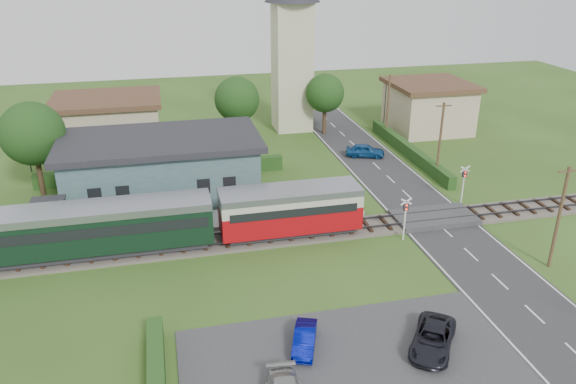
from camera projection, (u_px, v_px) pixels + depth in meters
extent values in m
plane|color=#2D4C19|center=(315.00, 247.00, 39.19)|extent=(120.00, 120.00, 0.00)
cube|color=#4C443D|center=(308.00, 233.00, 40.94)|extent=(76.00, 3.20, 0.20)
cube|color=#3F3F47|center=(311.00, 233.00, 40.17)|extent=(76.00, 0.08, 0.15)
cube|color=#3F3F47|center=(306.00, 224.00, 41.46)|extent=(76.00, 0.08, 0.15)
cube|color=#28282B|center=(446.00, 232.00, 41.26)|extent=(6.00, 70.00, 0.05)
cube|color=#333335|center=(351.00, 363.00, 28.14)|extent=(17.00, 9.00, 0.08)
cube|color=#333335|center=(434.00, 218.00, 42.97)|extent=(6.20, 3.40, 0.45)
cube|color=gray|center=(167.00, 226.00, 41.68)|extent=(30.00, 3.00, 0.45)
cube|color=beige|center=(50.00, 219.00, 39.45)|extent=(2.00, 2.00, 2.40)
cube|color=#232328|center=(47.00, 203.00, 38.95)|extent=(2.30, 2.30, 0.15)
cube|color=#38545D|center=(162.00, 171.00, 46.00)|extent=(15.00, 8.00, 4.80)
cube|color=#232328|center=(159.00, 140.00, 44.95)|extent=(16.00, 9.00, 0.50)
cube|color=#232328|center=(165.00, 205.00, 42.99)|extent=(1.20, 0.12, 2.20)
cube|color=black|center=(95.00, 195.00, 41.44)|extent=(1.00, 0.12, 1.20)
cube|color=black|center=(123.00, 193.00, 41.85)|extent=(1.00, 0.12, 1.20)
cube|color=black|center=(204.00, 186.00, 43.10)|extent=(1.00, 0.12, 1.20)
cube|color=black|center=(229.00, 184.00, 43.52)|extent=(1.00, 0.12, 1.20)
cube|color=#232328|center=(290.00, 229.00, 40.47)|extent=(9.00, 2.20, 0.50)
cube|color=#9D080E|center=(290.00, 216.00, 40.07)|extent=(10.00, 2.80, 1.80)
cube|color=#B9B4A4|center=(290.00, 200.00, 39.58)|extent=(10.00, 2.82, 0.90)
cube|color=black|center=(290.00, 205.00, 39.71)|extent=(9.00, 2.88, 0.60)
cube|color=gray|center=(290.00, 192.00, 39.32)|extent=(10.00, 2.90, 0.45)
cube|color=#232328|center=(93.00, 249.00, 37.64)|extent=(15.20, 2.20, 0.50)
cube|color=black|center=(90.00, 230.00, 37.05)|extent=(16.00, 2.80, 2.60)
cube|color=black|center=(89.00, 224.00, 36.89)|extent=(15.40, 2.86, 0.70)
cube|color=gray|center=(87.00, 210.00, 36.49)|extent=(16.00, 2.90, 0.50)
cube|color=beige|center=(292.00, 68.00, 62.49)|extent=(4.00, 4.00, 14.00)
cube|color=tan|center=(109.00, 126.00, 57.44)|extent=(10.00, 8.00, 5.00)
cube|color=#472D1E|center=(106.00, 100.00, 56.35)|extent=(10.80, 8.80, 0.50)
cube|color=tan|center=(428.00, 108.00, 63.81)|extent=(8.00, 8.00, 5.00)
cube|color=#472D1E|center=(431.00, 84.00, 62.72)|extent=(8.80, 8.80, 0.50)
cube|color=#193814|center=(157.00, 384.00, 25.94)|extent=(0.80, 9.00, 1.20)
cube|color=#193814|center=(409.00, 150.00, 56.21)|extent=(0.80, 18.00, 1.20)
cube|color=#193814|center=(163.00, 172.00, 50.72)|extent=(22.00, 0.80, 1.30)
cylinder|color=#332316|center=(40.00, 172.00, 46.74)|extent=(0.44, 0.44, 4.12)
sphere|color=#143311|center=(32.00, 134.00, 45.42)|extent=(5.20, 5.20, 5.20)
cylinder|color=#332316|center=(238.00, 129.00, 58.58)|extent=(0.44, 0.44, 3.85)
sphere|color=#143311|center=(237.00, 99.00, 57.34)|extent=(4.60, 4.60, 4.60)
cylinder|color=#332316|center=(324.00, 119.00, 62.50)|extent=(0.44, 0.44, 3.58)
sphere|color=#143311|center=(325.00, 93.00, 61.35)|extent=(4.20, 4.20, 4.20)
cylinder|color=#473321|center=(559.00, 218.00, 35.39)|extent=(0.22, 0.22, 7.00)
cube|color=#473321|center=(569.00, 171.00, 34.12)|extent=(1.40, 0.10, 0.10)
cylinder|color=#473321|center=(440.00, 141.00, 49.70)|extent=(0.22, 0.22, 7.00)
cube|color=#473321|center=(444.00, 106.00, 48.43)|extent=(1.40, 0.10, 0.10)
cylinder|color=#473321|center=(388.00, 107.00, 60.43)|extent=(0.22, 0.22, 7.00)
cube|color=#473321|center=(390.00, 78.00, 59.16)|extent=(1.40, 0.10, 0.10)
cylinder|color=silver|center=(405.00, 221.00, 39.57)|extent=(0.12, 0.12, 3.00)
cube|color=#232328|center=(406.00, 207.00, 39.13)|extent=(0.35, 0.18, 0.55)
sphere|color=#FF190C|center=(407.00, 205.00, 38.97)|extent=(0.14, 0.14, 0.14)
sphere|color=#FF190C|center=(406.00, 209.00, 39.09)|extent=(0.14, 0.14, 0.14)
cube|color=silver|center=(406.00, 202.00, 38.98)|extent=(0.84, 0.05, 0.55)
cube|color=silver|center=(406.00, 202.00, 38.98)|extent=(0.84, 0.05, 0.55)
cylinder|color=silver|center=(463.00, 186.00, 45.36)|extent=(0.12, 0.12, 3.00)
cube|color=#232328|center=(465.00, 174.00, 44.92)|extent=(0.35, 0.18, 0.55)
sphere|color=#FF190C|center=(466.00, 172.00, 44.75)|extent=(0.14, 0.14, 0.14)
sphere|color=#FF190C|center=(465.00, 176.00, 44.87)|extent=(0.14, 0.14, 0.14)
cube|color=silver|center=(465.00, 169.00, 44.76)|extent=(0.84, 0.05, 0.55)
cube|color=silver|center=(465.00, 169.00, 44.76)|extent=(0.84, 0.05, 0.55)
cylinder|color=#3F3F47|center=(27.00, 146.00, 51.52)|extent=(0.14, 0.14, 5.00)
sphere|color=orange|center=(22.00, 120.00, 50.52)|extent=(0.30, 0.30, 0.30)
cylinder|color=#3F3F47|center=(385.00, 104.00, 65.67)|extent=(0.14, 0.14, 5.00)
sphere|color=orange|center=(387.00, 83.00, 64.67)|extent=(0.30, 0.30, 0.30)
imported|color=navy|center=(365.00, 150.00, 55.92)|extent=(4.11, 2.74, 1.30)
imported|color=#00086E|center=(305.00, 339.00, 28.97)|extent=(2.09, 3.31, 1.03)
imported|color=black|center=(433.00, 339.00, 28.88)|extent=(4.04, 4.59, 1.18)
imported|color=gray|center=(276.00, 202.00, 42.66)|extent=(0.83, 0.67, 1.97)
imported|color=gray|center=(82.00, 220.00, 40.37)|extent=(0.81, 0.91, 1.56)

